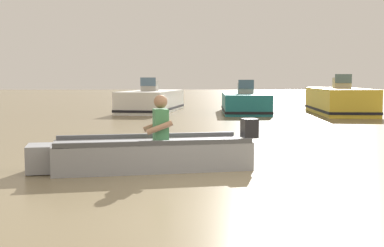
% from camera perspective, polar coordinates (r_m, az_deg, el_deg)
% --- Properties ---
extents(ground_plane, '(120.00, 120.00, 0.00)m').
position_cam_1_polar(ground_plane, '(6.88, 6.05, -7.12)').
color(ground_plane, '#7A6B4C').
extents(rowboat_with_person, '(3.72, 1.67, 1.19)m').
position_cam_1_polar(rowboat_with_person, '(8.24, -5.03, -3.32)').
color(rowboat_with_person, gray).
rests_on(rowboat_with_person, ground).
extents(moored_boat_white, '(2.82, 5.53, 1.49)m').
position_cam_1_polar(moored_boat_white, '(22.43, -4.54, 2.47)').
color(moored_boat_white, white).
rests_on(moored_boat_white, ground).
extents(moored_boat_teal, '(2.05, 4.62, 1.40)m').
position_cam_1_polar(moored_boat_teal, '(21.53, 5.95, 2.23)').
color(moored_boat_teal, '#1E727A').
rests_on(moored_boat_teal, ground).
extents(moored_boat_yellow, '(2.32, 5.60, 1.62)m').
position_cam_1_polar(moored_boat_yellow, '(21.87, 16.16, 2.39)').
color(moored_boat_yellow, gold).
rests_on(moored_boat_yellow, ground).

